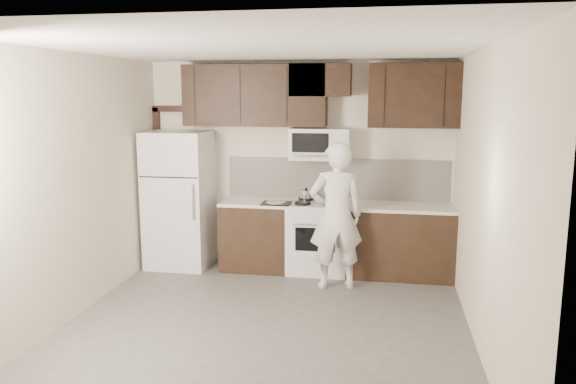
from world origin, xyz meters
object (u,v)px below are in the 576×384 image
(person, at_px, (336,216))
(microwave, at_px, (320,144))
(refrigerator, at_px, (179,199))
(stove, at_px, (318,237))

(person, bearing_deg, microwave, -83.85)
(microwave, distance_m, refrigerator, 2.00)
(refrigerator, distance_m, person, 2.19)
(person, bearing_deg, stove, -79.89)
(microwave, height_order, person, microwave)
(microwave, bearing_deg, stove, -89.90)
(microwave, relative_size, refrigerator, 0.42)
(refrigerator, bearing_deg, microwave, 5.15)
(refrigerator, bearing_deg, stove, 1.51)
(stove, relative_size, person, 0.54)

